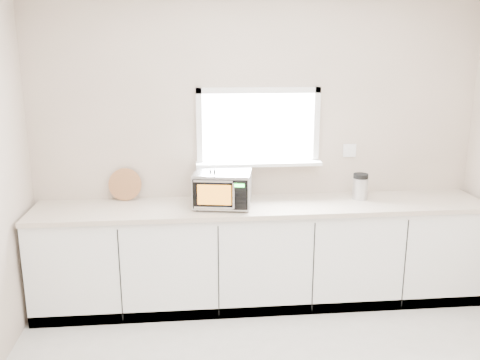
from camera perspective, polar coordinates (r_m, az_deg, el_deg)
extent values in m
cube|color=beige|center=(4.60, 2.01, 3.53)|extent=(4.00, 0.02, 2.70)
cube|color=white|center=(4.55, 2.06, 5.97)|extent=(1.00, 0.02, 0.60)
cube|color=white|center=(4.54, 2.13, 1.85)|extent=(1.12, 0.16, 0.03)
cube|color=white|center=(4.50, 2.12, 10.04)|extent=(1.10, 0.04, 0.05)
cube|color=white|center=(4.59, 2.05, 1.93)|extent=(1.10, 0.04, 0.05)
cube|color=white|center=(4.50, -4.60, 5.83)|extent=(0.05, 0.04, 0.70)
cube|color=white|center=(4.63, 8.57, 5.97)|extent=(0.05, 0.04, 0.70)
cube|color=white|center=(4.78, 12.19, 3.26)|extent=(0.12, 0.01, 0.12)
cube|color=white|center=(4.58, 2.41, -8.45)|extent=(3.92, 0.60, 0.88)
cube|color=beige|center=(4.41, 2.49, -2.98)|extent=(3.92, 0.64, 0.04)
cylinder|color=black|center=(4.24, -4.81, -3.36)|extent=(0.02, 0.02, 0.01)
cylinder|color=black|center=(4.50, -4.22, -2.28)|extent=(0.02, 0.02, 0.01)
cylinder|color=black|center=(4.19, 0.52, -3.51)|extent=(0.02, 0.02, 0.01)
cylinder|color=black|center=(4.46, 0.79, -2.41)|extent=(0.02, 0.02, 0.01)
cube|color=#BABDC2|center=(4.30, -1.96, -1.00)|extent=(0.53, 0.44, 0.28)
cube|color=black|center=(4.12, -2.25, -1.67)|extent=(0.44, 0.09, 0.25)
cube|color=orange|center=(4.13, -2.91, -1.68)|extent=(0.27, 0.05, 0.17)
cylinder|color=silver|center=(4.09, -0.73, -1.80)|extent=(0.02, 0.02, 0.22)
cube|color=black|center=(4.11, -0.05, -1.74)|extent=(0.11, 0.03, 0.24)
cube|color=#19FF33|center=(4.08, -0.06, -0.62)|extent=(0.08, 0.02, 0.03)
cube|color=silver|center=(4.27, -1.97, 0.87)|extent=(0.53, 0.44, 0.01)
cube|color=#4A261A|center=(4.33, -3.04, -1.16)|extent=(0.15, 0.24, 0.27)
cube|color=black|center=(4.25, -3.59, 0.11)|extent=(0.02, 0.05, 0.10)
cube|color=black|center=(4.24, -3.16, 0.24)|extent=(0.02, 0.05, 0.10)
cube|color=black|center=(4.24, -2.72, -0.05)|extent=(0.02, 0.05, 0.10)
cube|color=black|center=(4.24, -3.38, 0.53)|extent=(0.02, 0.05, 0.10)
cube|color=black|center=(4.23, -2.87, 0.52)|extent=(0.02, 0.05, 0.10)
cylinder|color=#AE7743|center=(4.60, -12.79, -0.48)|extent=(0.29, 0.07, 0.29)
cylinder|color=#BABDC2|center=(4.66, 13.33, -0.94)|extent=(0.15, 0.15, 0.19)
cylinder|color=black|center=(4.63, 13.41, 0.48)|extent=(0.14, 0.14, 0.05)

